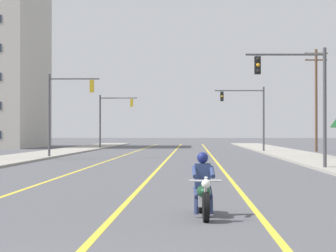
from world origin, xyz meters
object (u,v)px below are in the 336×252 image
at_px(motorcycle_with_rider, 203,191).
at_px(traffic_signal_near_left, 63,104).
at_px(traffic_signal_near_right, 302,90).
at_px(traffic_signal_mid_right, 249,109).
at_px(traffic_signal_mid_left, 111,113).
at_px(utility_pole_right_far, 316,97).

xyz_separation_m(motorcycle_with_rider, traffic_signal_near_left, (-9.76, 31.85, 3.44)).
xyz_separation_m(traffic_signal_near_right, traffic_signal_mid_right, (-0.17, 27.75, 0.04)).
bearing_deg(traffic_signal_near_right, traffic_signal_mid_right, 90.36).
xyz_separation_m(motorcycle_with_rider, traffic_signal_mid_left, (-9.67, 58.12, 3.48)).
bearing_deg(motorcycle_with_rider, traffic_signal_mid_left, 99.44).
relative_size(traffic_signal_near_left, utility_pole_right_far, 0.62).
bearing_deg(traffic_signal_mid_left, motorcycle_with_rider, -80.56).
bearing_deg(utility_pole_right_far, motorcycle_with_rider, -103.89).
distance_m(traffic_signal_mid_left, utility_pole_right_far, 23.83).
bearing_deg(traffic_signal_mid_right, traffic_signal_near_right, -89.64).
bearing_deg(motorcycle_with_rider, traffic_signal_mid_right, 83.56).
xyz_separation_m(motorcycle_with_rider, traffic_signal_near_right, (5.32, 17.84, 3.46)).
xyz_separation_m(traffic_signal_mid_right, utility_pole_right_far, (6.74, 2.47, 1.32)).
distance_m(traffic_signal_mid_right, utility_pole_right_far, 7.30).
height_order(motorcycle_with_rider, traffic_signal_mid_left, traffic_signal_mid_left).
xyz_separation_m(motorcycle_with_rider, traffic_signal_mid_right, (5.14, 45.58, 3.50)).
distance_m(motorcycle_with_rider, traffic_signal_near_right, 18.93).
xyz_separation_m(traffic_signal_near_right, traffic_signal_near_left, (-15.07, 14.01, -0.02)).
relative_size(traffic_signal_near_right, traffic_signal_mid_right, 1.00).
height_order(motorcycle_with_rider, traffic_signal_near_right, traffic_signal_near_right).
bearing_deg(traffic_signal_mid_right, utility_pole_right_far, 20.13).
bearing_deg(traffic_signal_mid_left, traffic_signal_mid_right, -40.25).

